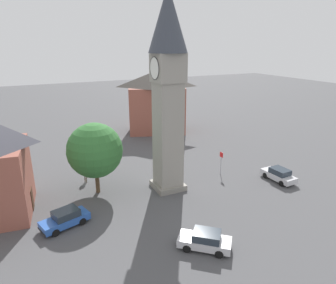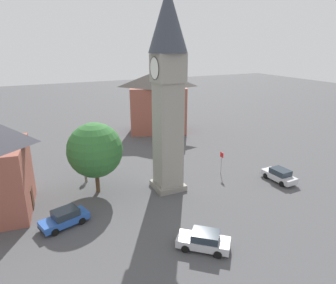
{
  "view_description": "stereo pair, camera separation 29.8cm",
  "coord_description": "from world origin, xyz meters",
  "px_view_note": "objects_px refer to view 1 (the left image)",
  "views": [
    {
      "loc": [
        27.23,
        -13.14,
        15.37
      ],
      "look_at": [
        0.0,
        0.0,
        5.36
      ],
      "focal_mm": 32.16,
      "sensor_mm": 36.0,
      "label": 1
    },
    {
      "loc": [
        27.36,
        -12.87,
        15.37
      ],
      "look_at": [
        0.0,
        0.0,
        5.36
      ],
      "focal_mm": 32.16,
      "sensor_mm": 36.0,
      "label": 2
    }
  ],
  "objects_px": {
    "car_red_corner": "(65,218)",
    "tree": "(95,150)",
    "car_blue_kerb": "(279,175)",
    "car_silver_kerb": "(205,240)",
    "road_sign": "(221,159)",
    "building_shop_left": "(157,101)",
    "pedestrian": "(85,174)",
    "clock_tower": "(168,77)"
  },
  "relations": [
    {
      "from": "car_silver_kerb",
      "to": "tree",
      "type": "bearing_deg",
      "value": -157.78
    },
    {
      "from": "car_blue_kerb",
      "to": "car_silver_kerb",
      "type": "xyz_separation_m",
      "value": [
        6.68,
        -14.36,
        0.0
      ]
    },
    {
      "from": "building_shop_left",
      "to": "car_silver_kerb",
      "type": "bearing_deg",
      "value": -17.31
    },
    {
      "from": "pedestrian",
      "to": "building_shop_left",
      "type": "xyz_separation_m",
      "value": [
        -15.68,
        15.92,
        4.51
      ]
    },
    {
      "from": "car_silver_kerb",
      "to": "tree",
      "type": "xyz_separation_m",
      "value": [
        -13.02,
        -5.32,
        4.03
      ]
    },
    {
      "from": "car_red_corner",
      "to": "pedestrian",
      "type": "bearing_deg",
      "value": 157.62
    },
    {
      "from": "pedestrian",
      "to": "road_sign",
      "type": "distance_m",
      "value": 16.18
    },
    {
      "from": "car_blue_kerb",
      "to": "tree",
      "type": "relative_size",
      "value": 0.55
    },
    {
      "from": "tree",
      "to": "building_shop_left",
      "type": "bearing_deg",
      "value": 140.85
    },
    {
      "from": "tree",
      "to": "road_sign",
      "type": "distance_m",
      "value": 15.09
    },
    {
      "from": "clock_tower",
      "to": "pedestrian",
      "type": "xyz_separation_m",
      "value": [
        -5.34,
        -7.99,
        -11.11
      ]
    },
    {
      "from": "car_blue_kerb",
      "to": "building_shop_left",
      "type": "distance_m",
      "value": 25.85
    },
    {
      "from": "car_red_corner",
      "to": "road_sign",
      "type": "relative_size",
      "value": 1.59
    },
    {
      "from": "tree",
      "to": "road_sign",
      "type": "relative_size",
      "value": 2.74
    },
    {
      "from": "car_silver_kerb",
      "to": "car_red_corner",
      "type": "bearing_deg",
      "value": -130.11
    },
    {
      "from": "car_silver_kerb",
      "to": "building_shop_left",
      "type": "height_order",
      "value": "building_shop_left"
    },
    {
      "from": "car_red_corner",
      "to": "tree",
      "type": "xyz_separation_m",
      "value": [
        -5.12,
        4.06,
        4.03
      ]
    },
    {
      "from": "car_blue_kerb",
      "to": "pedestrian",
      "type": "distance_m",
      "value": 22.44
    },
    {
      "from": "clock_tower",
      "to": "car_silver_kerb",
      "type": "xyz_separation_m",
      "value": [
        10.66,
        -1.94,
        -11.36
      ]
    },
    {
      "from": "clock_tower",
      "to": "car_silver_kerb",
      "type": "height_order",
      "value": "clock_tower"
    },
    {
      "from": "pedestrian",
      "to": "car_blue_kerb",
      "type": "bearing_deg",
      "value": 65.44
    },
    {
      "from": "clock_tower",
      "to": "building_shop_left",
      "type": "xyz_separation_m",
      "value": [
        -21.02,
        7.93,
        -6.6
      ]
    },
    {
      "from": "car_silver_kerb",
      "to": "car_red_corner",
      "type": "distance_m",
      "value": 12.27
    },
    {
      "from": "car_blue_kerb",
      "to": "building_shop_left",
      "type": "relative_size",
      "value": 0.36
    },
    {
      "from": "road_sign",
      "to": "car_blue_kerb",
      "type": "bearing_deg",
      "value": 47.55
    },
    {
      "from": "car_red_corner",
      "to": "tree",
      "type": "height_order",
      "value": "tree"
    },
    {
      "from": "car_blue_kerb",
      "to": "pedestrian",
      "type": "bearing_deg",
      "value": -114.56
    },
    {
      "from": "car_blue_kerb",
      "to": "pedestrian",
      "type": "height_order",
      "value": "pedestrian"
    },
    {
      "from": "car_silver_kerb",
      "to": "road_sign",
      "type": "distance_m",
      "value": 14.68
    },
    {
      "from": "clock_tower",
      "to": "pedestrian",
      "type": "distance_m",
      "value": 14.69
    },
    {
      "from": "car_silver_kerb",
      "to": "road_sign",
      "type": "bearing_deg",
      "value": 140.11
    },
    {
      "from": "car_blue_kerb",
      "to": "building_shop_left",
      "type": "xyz_separation_m",
      "value": [
        -25.0,
        -4.49,
        4.76
      ]
    },
    {
      "from": "tree",
      "to": "car_red_corner",
      "type": "bearing_deg",
      "value": -38.44
    },
    {
      "from": "car_blue_kerb",
      "to": "tree",
      "type": "xyz_separation_m",
      "value": [
        -6.34,
        -19.68,
        4.03
      ]
    },
    {
      "from": "car_red_corner",
      "to": "road_sign",
      "type": "bearing_deg",
      "value": 100.05
    },
    {
      "from": "car_red_corner",
      "to": "pedestrian",
      "type": "distance_m",
      "value": 8.76
    },
    {
      "from": "car_blue_kerb",
      "to": "tree",
      "type": "height_order",
      "value": "tree"
    },
    {
      "from": "clock_tower",
      "to": "road_sign",
      "type": "height_order",
      "value": "clock_tower"
    },
    {
      "from": "pedestrian",
      "to": "tree",
      "type": "bearing_deg",
      "value": 13.69
    },
    {
      "from": "car_silver_kerb",
      "to": "building_shop_left",
      "type": "distance_m",
      "value": 33.53
    },
    {
      "from": "car_silver_kerb",
      "to": "pedestrian",
      "type": "height_order",
      "value": "pedestrian"
    },
    {
      "from": "road_sign",
      "to": "car_silver_kerb",
      "type": "bearing_deg",
      "value": -39.89
    }
  ]
}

